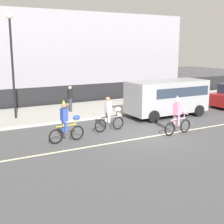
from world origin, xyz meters
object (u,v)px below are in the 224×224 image
Objects in this scene: parade_cyclist_pink at (178,117)px; parked_van_grey at (168,95)px; parade_cyclist_cobalt at (67,124)px; pedestrian_onlooker at (70,98)px; parade_cyclist_zebra at (110,115)px; street_lamp_post at (12,50)px.

parked_van_grey is (2.15, 3.47, 0.44)m from parade_cyclist_pink.
parked_van_grey is at bearing 15.69° from parade_cyclist_cobalt.
pedestrian_onlooker is at bearing 67.06° from parade_cyclist_cobalt.
parade_cyclist_zebra is (2.56, 0.72, 0.00)m from parade_cyclist_cobalt.
parade_cyclist_cobalt and parade_cyclist_pink have the same top height.
parade_cyclist_pink is 1.19× the size of pedestrian_onlooker.
parade_cyclist_cobalt is 1.19× the size of pedestrian_onlooker.
street_lamp_post reaches higher than parade_cyclist_zebra.
parade_cyclist_zebra is 6.65m from street_lamp_post.
street_lamp_post is at bearing 159.15° from parked_van_grey.
parade_cyclist_pink is 7.50m from pedestrian_onlooker.
street_lamp_post is (-3.68, 4.56, 3.15)m from parade_cyclist_zebra.
parade_cyclist_zebra is at bearing -87.37° from pedestrian_onlooker.
parade_cyclist_zebra is 1.19× the size of pedestrian_onlooker.
parade_cyclist_pink is at bearing -39.08° from parade_cyclist_zebra.
street_lamp_post is (-8.45, 3.22, 2.71)m from parked_van_grey.
parade_cyclist_zebra is at bearing 140.92° from parade_cyclist_pink.
street_lamp_post is (-6.31, 6.69, 3.15)m from parade_cyclist_pink.
pedestrian_onlooker is at bearing 112.30° from parade_cyclist_pink.
parade_cyclist_pink is at bearing -15.27° from parade_cyclist_cobalt.
street_lamp_post is at bearing 133.30° from parade_cyclist_pink.
parade_cyclist_zebra is 1.00× the size of parade_cyclist_pink.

